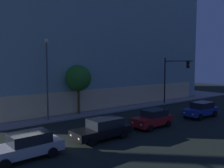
{
  "coord_description": "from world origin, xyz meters",
  "views": [
    {
      "loc": [
        -5.65,
        -16.63,
        5.91
      ],
      "look_at": [
        9.29,
        2.37,
        3.84
      ],
      "focal_mm": 39.01,
      "sensor_mm": 36.0,
      "label": 1
    }
  ],
  "objects_px": {
    "car_black": "(103,129)",
    "car_blue": "(201,109)",
    "sidewalk_tree": "(78,78)",
    "street_lamp_sidewalk": "(47,69)",
    "modern_building": "(63,38)",
    "car_red": "(153,118)",
    "car_silver": "(26,146)",
    "traffic_light_far_corner": "(173,73)"
  },
  "relations": [
    {
      "from": "traffic_light_far_corner",
      "to": "car_blue",
      "type": "distance_m",
      "value": 8.71
    },
    {
      "from": "street_lamp_sidewalk",
      "to": "car_blue",
      "type": "relative_size",
      "value": 1.88
    },
    {
      "from": "car_black",
      "to": "modern_building",
      "type": "bearing_deg",
      "value": 69.47
    },
    {
      "from": "car_blue",
      "to": "car_silver",
      "type": "bearing_deg",
      "value": 179.51
    },
    {
      "from": "modern_building",
      "to": "car_blue",
      "type": "distance_m",
      "value": 26.96
    },
    {
      "from": "modern_building",
      "to": "traffic_light_far_corner",
      "type": "bearing_deg",
      "value": -66.73
    },
    {
      "from": "sidewalk_tree",
      "to": "street_lamp_sidewalk",
      "type": "bearing_deg",
      "value": -169.95
    },
    {
      "from": "modern_building",
      "to": "car_red",
      "type": "relative_size",
      "value": 8.78
    },
    {
      "from": "car_black",
      "to": "car_blue",
      "type": "bearing_deg",
      "value": -1.82
    },
    {
      "from": "sidewalk_tree",
      "to": "car_black",
      "type": "bearing_deg",
      "value": -109.04
    },
    {
      "from": "street_lamp_sidewalk",
      "to": "car_black",
      "type": "height_order",
      "value": "street_lamp_sidewalk"
    },
    {
      "from": "traffic_light_far_corner",
      "to": "street_lamp_sidewalk",
      "type": "xyz_separation_m",
      "value": [
        -17.87,
        1.7,
        0.79
      ]
    },
    {
      "from": "sidewalk_tree",
      "to": "car_blue",
      "type": "distance_m",
      "value": 14.05
    },
    {
      "from": "traffic_light_far_corner",
      "to": "car_silver",
      "type": "relative_size",
      "value": 1.39
    },
    {
      "from": "car_blue",
      "to": "modern_building",
      "type": "bearing_deg",
      "value": 98.83
    },
    {
      "from": "sidewalk_tree",
      "to": "car_red",
      "type": "distance_m",
      "value": 9.92
    },
    {
      "from": "sidewalk_tree",
      "to": "car_red",
      "type": "xyz_separation_m",
      "value": [
        2.62,
        -8.95,
        -3.38
      ]
    },
    {
      "from": "car_silver",
      "to": "car_red",
      "type": "xyz_separation_m",
      "value": [
        11.75,
        0.21,
        0.01
      ]
    },
    {
      "from": "street_lamp_sidewalk",
      "to": "sidewalk_tree",
      "type": "distance_m",
      "value": 4.23
    },
    {
      "from": "car_black",
      "to": "car_red",
      "type": "xyz_separation_m",
      "value": [
        5.69,
        -0.04,
        0.01
      ]
    },
    {
      "from": "modern_building",
      "to": "car_blue",
      "type": "xyz_separation_m",
      "value": [
        3.87,
        -24.9,
        -9.58
      ]
    },
    {
      "from": "car_silver",
      "to": "car_black",
      "type": "xyz_separation_m",
      "value": [
        6.06,
        0.25,
        0.0
      ]
    },
    {
      "from": "car_silver",
      "to": "modern_building",
      "type": "bearing_deg",
      "value": 58.38
    },
    {
      "from": "car_black",
      "to": "car_blue",
      "type": "relative_size",
      "value": 1.08
    },
    {
      "from": "traffic_light_far_corner",
      "to": "sidewalk_tree",
      "type": "height_order",
      "value": "traffic_light_far_corner"
    },
    {
      "from": "street_lamp_sidewalk",
      "to": "sidewalk_tree",
      "type": "height_order",
      "value": "street_lamp_sidewalk"
    },
    {
      "from": "street_lamp_sidewalk",
      "to": "sidewalk_tree",
      "type": "bearing_deg",
      "value": 10.05
    },
    {
      "from": "car_black",
      "to": "car_red",
      "type": "bearing_deg",
      "value": -0.42
    },
    {
      "from": "car_red",
      "to": "street_lamp_sidewalk",
      "type": "bearing_deg",
      "value": 128.94
    },
    {
      "from": "modern_building",
      "to": "car_blue",
      "type": "bearing_deg",
      "value": -81.17
    },
    {
      "from": "car_black",
      "to": "car_blue",
      "type": "distance_m",
      "value": 13.04
    },
    {
      "from": "car_silver",
      "to": "car_red",
      "type": "relative_size",
      "value": 1.14
    },
    {
      "from": "street_lamp_sidewalk",
      "to": "modern_building",
      "type": "bearing_deg",
      "value": 58.14
    },
    {
      "from": "car_silver",
      "to": "car_black",
      "type": "relative_size",
      "value": 0.99
    },
    {
      "from": "traffic_light_far_corner",
      "to": "car_blue",
      "type": "height_order",
      "value": "traffic_light_far_corner"
    },
    {
      "from": "car_black",
      "to": "car_blue",
      "type": "xyz_separation_m",
      "value": [
        13.04,
        -0.41,
        0.04
      ]
    },
    {
      "from": "modern_building",
      "to": "car_red",
      "type": "bearing_deg",
      "value": -98.07
    },
    {
      "from": "modern_building",
      "to": "car_black",
      "type": "xyz_separation_m",
      "value": [
        -9.17,
        -24.49,
        -9.62
      ]
    },
    {
      "from": "car_red",
      "to": "car_blue",
      "type": "relative_size",
      "value": 0.94
    },
    {
      "from": "modern_building",
      "to": "sidewalk_tree",
      "type": "height_order",
      "value": "modern_building"
    },
    {
      "from": "modern_building",
      "to": "car_black",
      "type": "bearing_deg",
      "value": -110.53
    },
    {
      "from": "traffic_light_far_corner",
      "to": "car_black",
      "type": "relative_size",
      "value": 1.38
    }
  ]
}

